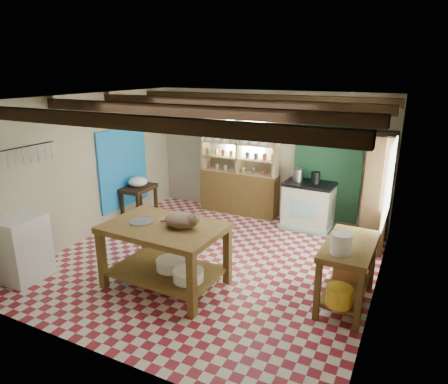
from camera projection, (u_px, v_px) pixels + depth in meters
The scene contains 30 objects.
floor at pixel (211, 261), 6.53m from camera, with size 5.00×5.00×0.02m, color maroon.
ceiling at pixel (209, 98), 5.75m from camera, with size 5.00×5.00×0.02m, color #4C4B51.
wall_back at pixel (267, 155), 8.27m from camera, with size 5.00×0.04×2.60m, color #B8AF94.
wall_front at pixel (91, 247), 4.00m from camera, with size 5.00×0.04×2.60m, color #B8AF94.
wall_left at pixel (89, 167), 7.20m from camera, with size 0.04×5.00×2.60m, color #B8AF94.
wall_right at pixel (383, 209), 5.07m from camera, with size 0.04×5.00×2.60m, color #B8AF94.
ceiling_beams at pixel (209, 107), 5.79m from camera, with size 5.00×3.80×0.15m, color black.
blue_wall_patch at pixel (124, 168), 8.02m from camera, with size 0.04×1.40×1.60m, color #1C7ED3.
green_wall_patch at pixel (327, 163), 7.73m from camera, with size 1.30×0.04×2.30m, color #1F4F32.
window_back at pixel (245, 134), 8.35m from camera, with size 0.90×0.02×0.80m, color white.
window_right at pixel (389, 182), 5.90m from camera, with size 0.02×1.30×1.20m, color white.
utensil_rail at pixel (30, 154), 6.01m from camera, with size 0.06×0.90×0.28m, color black.
pot_rack at pixel (326, 117), 7.09m from camera, with size 0.86×0.12×0.36m, color black.
shelving_unit at pixel (239, 163), 8.40m from camera, with size 1.70×0.34×2.20m, color tan.
tall_rack at pixel (378, 192), 6.79m from camera, with size 0.40×0.86×2.00m, color black.
work_table at pixel (165, 256), 5.68m from camera, with size 1.64×1.09×0.93m, color brown.
stove at pixel (308, 205), 7.79m from camera, with size 0.94×0.63×0.92m, color silver.
prep_table at pixel (139, 203), 8.20m from camera, with size 0.49×0.71×0.72m, color black.
white_cabinet at pixel (23, 248), 5.86m from camera, with size 0.54×0.65×0.97m, color white.
right_counter at pixel (347, 274), 5.24m from camera, with size 0.61×1.21×0.87m, color brown.
cat at pixel (181, 220), 5.44m from camera, with size 0.46×0.35×0.21m, color #87674E.
steel_tray at pixel (142, 221), 5.65m from camera, with size 0.34×0.34×0.02m, color #A09FA6.
basin_large at pixel (171, 264), 5.74m from camera, with size 0.42×0.42×0.15m, color white.
basin_small at pixel (188, 275), 5.43m from camera, with size 0.42×0.42×0.15m, color white.
kettle_left at pixel (298, 175), 7.73m from camera, with size 0.21×0.21×0.24m, color #A09FA6.
kettle_right at pixel (315, 178), 7.58m from camera, with size 0.18×0.18×0.22m, color black.
enamel_bowl at pixel (138, 182), 8.06m from camera, with size 0.39×0.39×0.19m, color white.
white_bucket at pixel (341, 244), 4.80m from camera, with size 0.26×0.26×0.26m, color white.
wicker_basket at pixel (351, 268), 5.51m from camera, with size 0.42×0.33×0.29m, color #B07447.
yellow_tub at pixel (339, 296), 4.88m from camera, with size 0.32×0.32×0.24m, color yellow.
Camera 1 is at (2.83, -5.18, 3.02)m, focal length 32.00 mm.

